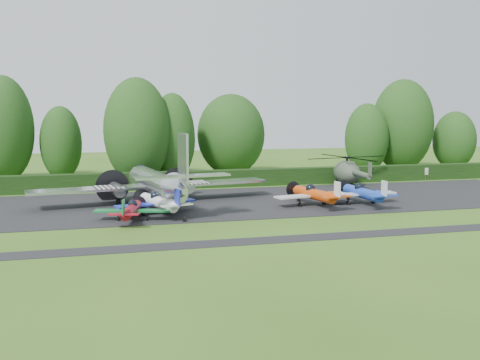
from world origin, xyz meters
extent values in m
plane|color=#345A19|center=(0.00, 0.00, 0.00)|extent=(160.00, 160.00, 0.00)
cube|color=black|center=(0.00, 10.00, 0.00)|extent=(70.00, 18.00, 0.01)
cube|color=black|center=(0.00, -6.00, 0.00)|extent=(70.00, 2.00, 0.00)
cube|color=black|center=(0.00, 21.00, 0.00)|extent=(90.00, 1.60, 2.00)
cylinder|color=silver|center=(-7.67, 10.48, 2.02)|extent=(2.45, 12.78, 2.45)
cone|color=silver|center=(-7.67, 17.63, 2.02)|extent=(2.45, 1.60, 2.45)
cone|color=silver|center=(-7.67, 2.81, 2.56)|extent=(2.45, 3.19, 2.45)
sphere|color=black|center=(-7.67, 16.61, 2.56)|extent=(1.60, 1.60, 1.60)
cube|color=silver|center=(-7.67, 11.54, 1.70)|extent=(23.43, 2.56, 0.23)
cube|color=white|center=(-11.93, 11.54, 1.83)|extent=(2.77, 2.66, 0.05)
cube|color=white|center=(-3.41, 11.54, 1.83)|extent=(2.77, 2.66, 0.05)
cylinder|color=silver|center=(-11.08, 12.18, 1.44)|extent=(1.17, 3.41, 1.17)
cylinder|color=silver|center=(-4.26, 12.18, 1.44)|extent=(1.17, 3.41, 1.17)
cylinder|color=black|center=(-11.08, 14.58, 1.44)|extent=(3.41, 0.03, 3.41)
cylinder|color=black|center=(-4.26, 14.58, 1.44)|extent=(3.41, 0.03, 3.41)
cube|color=silver|center=(-7.67, 1.96, 3.73)|extent=(7.99, 1.49, 0.15)
cube|color=silver|center=(-7.67, 1.64, 5.22)|extent=(0.19, 2.34, 4.05)
cylinder|color=black|center=(-11.08, 11.76, 0.27)|extent=(0.27, 0.96, 0.96)
cylinder|color=black|center=(-4.26, 11.76, 0.27)|extent=(0.27, 0.96, 0.96)
cylinder|color=black|center=(-7.67, 1.53, 0.19)|extent=(0.19, 0.47, 0.47)
cylinder|color=maroon|center=(-10.37, 2.81, 0.98)|extent=(0.86, 4.91, 0.86)
sphere|color=black|center=(-10.37, 3.34, 1.38)|extent=(0.75, 0.75, 0.75)
cube|color=#0F642B|center=(-10.37, 3.25, 0.85)|extent=(6.25, 1.16, 0.13)
cube|color=maroon|center=(-10.37, -0.14, 1.21)|extent=(2.32, 0.63, 0.09)
cube|color=#0F642B|center=(-10.37, -0.23, 1.79)|extent=(0.09, 0.71, 1.16)
cylinder|color=black|center=(-10.37, 5.98, 0.98)|extent=(1.34, 0.02, 1.34)
cylinder|color=black|center=(-11.53, 3.08, 0.16)|extent=(0.13, 0.39, 0.39)
cylinder|color=black|center=(-9.21, 3.08, 0.16)|extent=(0.13, 0.39, 0.39)
cylinder|color=black|center=(-10.37, 5.13, 0.14)|extent=(0.11, 0.36, 0.36)
cylinder|color=silver|center=(-7.95, 5.07, 1.14)|extent=(1.00, 5.70, 1.00)
sphere|color=black|center=(-7.95, 5.70, 1.61)|extent=(0.87, 0.87, 0.87)
cube|color=#1C2BA8|center=(-7.95, 5.59, 0.98)|extent=(7.26, 1.35, 0.15)
cube|color=silver|center=(-7.95, 1.65, 1.40)|extent=(2.70, 0.73, 0.10)
cube|color=#1C2BA8|center=(-7.95, 1.55, 2.07)|extent=(0.10, 0.83, 1.35)
cylinder|color=black|center=(-7.95, 8.75, 1.14)|extent=(1.56, 0.02, 1.56)
cylinder|color=black|center=(-9.30, 5.38, 0.19)|extent=(0.15, 0.46, 0.46)
cylinder|color=black|center=(-6.60, 5.38, 0.19)|extent=(0.15, 0.46, 0.46)
cylinder|color=black|center=(-7.95, 7.77, 0.17)|extent=(0.12, 0.41, 0.41)
cylinder|color=#BD3E0B|center=(6.78, 5.75, 1.17)|extent=(1.02, 5.85, 1.02)
sphere|color=black|center=(6.78, 6.39, 1.65)|extent=(0.89, 0.89, 0.89)
cube|color=silver|center=(6.78, 6.29, 1.01)|extent=(7.45, 1.38, 0.15)
cube|color=#BD3E0B|center=(6.78, 2.25, 1.44)|extent=(2.77, 0.74, 0.11)
cube|color=silver|center=(6.78, 2.14, 2.13)|extent=(0.11, 0.85, 1.38)
cylinder|color=black|center=(6.78, 9.53, 1.17)|extent=(1.60, 0.02, 1.60)
cylinder|color=black|center=(5.39, 6.07, 0.19)|extent=(0.15, 0.47, 0.47)
cylinder|color=black|center=(8.16, 6.07, 0.19)|extent=(0.15, 0.47, 0.47)
cylinder|color=black|center=(6.78, 8.52, 0.17)|extent=(0.13, 0.43, 0.43)
cylinder|color=#1C3CA9|center=(11.59, 5.31, 1.17)|extent=(1.02, 5.86, 1.02)
sphere|color=black|center=(11.59, 5.95, 1.65)|extent=(0.89, 0.89, 0.89)
cube|color=#B8B9BF|center=(11.59, 5.84, 1.01)|extent=(7.46, 1.38, 0.15)
cube|color=#1C3CA9|center=(11.59, 1.79, 1.44)|extent=(2.77, 0.75, 0.11)
cube|color=#B8B9BF|center=(11.59, 1.69, 2.13)|extent=(0.11, 0.85, 1.38)
cylinder|color=black|center=(11.59, 9.09, 1.17)|extent=(1.60, 0.02, 1.60)
cylinder|color=black|center=(10.20, 5.63, 0.19)|extent=(0.15, 0.47, 0.47)
cylinder|color=black|center=(12.97, 5.63, 0.19)|extent=(0.15, 0.47, 0.47)
cylinder|color=black|center=(11.59, 8.08, 0.17)|extent=(0.13, 0.43, 0.43)
ellipsoid|color=#323C2E|center=(16.01, 18.11, 1.65)|extent=(2.86, 5.24, 2.74)
cylinder|color=#323C2E|center=(16.01, 13.99, 1.92)|extent=(0.64, 5.50, 0.64)
cube|color=#323C2E|center=(16.01, 11.15, 2.75)|extent=(0.11, 0.82, 1.47)
cylinder|color=black|center=(16.01, 18.11, 3.02)|extent=(0.27, 0.27, 0.73)
cylinder|color=black|center=(16.01, 18.11, 3.43)|extent=(0.64, 0.64, 0.23)
cylinder|color=black|center=(16.01, 18.11, 3.43)|extent=(10.99, 10.99, 0.05)
cube|color=#323C2E|center=(16.01, 17.38, 2.70)|extent=(0.82, 1.83, 0.64)
ellipsoid|color=black|center=(16.01, 19.58, 1.74)|extent=(1.74, 1.74, 1.57)
cylinder|color=black|center=(15.09, 18.84, 0.27)|extent=(0.16, 0.51, 0.51)
cylinder|color=black|center=(16.92, 18.84, 0.27)|extent=(0.16, 0.51, 0.51)
cylinder|color=black|center=(16.01, 15.18, 0.23)|extent=(0.15, 0.44, 0.44)
cylinder|color=#3F3326|center=(28.11, 20.48, 0.55)|extent=(0.11, 0.11, 1.09)
cylinder|color=#3F3326|center=(30.83, 20.48, 0.55)|extent=(0.11, 0.11, 1.09)
cube|color=silver|center=(29.47, 20.48, 1.18)|extent=(2.91, 0.07, 0.91)
cylinder|color=black|center=(24.63, 29.80, 1.66)|extent=(0.70, 0.70, 3.31)
ellipsoid|color=#1A3D13|center=(24.63, 29.80, 5.06)|extent=(6.30, 6.30, 10.12)
cylinder|color=black|center=(4.93, 32.22, 1.86)|extent=(0.70, 0.70, 3.72)
ellipsoid|color=#1A3D13|center=(4.93, 32.22, 5.69)|extent=(9.49, 9.49, 11.38)
cylinder|color=black|center=(31.23, 31.26, 2.25)|extent=(0.70, 0.70, 4.50)
ellipsoid|color=#1A3D13|center=(31.23, 31.26, 6.87)|extent=(9.11, 9.11, 13.74)
cylinder|color=black|center=(40.36, 31.25, 1.47)|extent=(0.70, 0.70, 2.93)
ellipsoid|color=#1A3D13|center=(40.36, 31.25, 4.48)|extent=(6.50, 6.50, 8.96)
cylinder|color=black|center=(-8.39, 26.05, 2.15)|extent=(0.70, 0.70, 4.29)
ellipsoid|color=#1A3D13|center=(-8.39, 26.05, 6.56)|extent=(8.15, 8.15, 13.12)
cylinder|color=black|center=(-24.73, 32.39, 2.21)|extent=(0.70, 0.70, 4.43)
ellipsoid|color=#1A3D13|center=(-24.73, 32.39, 6.77)|extent=(7.48, 7.48, 13.54)
cylinder|color=black|center=(-3.98, 28.82, 1.75)|extent=(0.70, 0.70, 3.49)
ellipsoid|color=#1A3D13|center=(-3.98, 28.82, 5.34)|extent=(6.47, 6.47, 10.67)
cylinder|color=black|center=(-17.89, 32.66, 1.58)|extent=(0.70, 0.70, 3.17)
ellipsoid|color=#1A3D13|center=(-17.89, 32.66, 4.84)|extent=(5.35, 5.35, 9.68)
cylinder|color=black|center=(-3.86, 27.39, 1.85)|extent=(0.70, 0.70, 3.70)
ellipsoid|color=#1A3D13|center=(-3.86, 27.39, 5.65)|extent=(5.70, 5.70, 11.31)
cylinder|color=black|center=(-7.14, 33.51, 1.87)|extent=(0.70, 0.70, 3.74)
ellipsoid|color=#1A3D13|center=(-7.14, 33.51, 5.71)|extent=(5.41, 5.41, 11.42)
camera|label=1|loc=(-12.34, -40.97, 9.02)|focal=40.00mm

